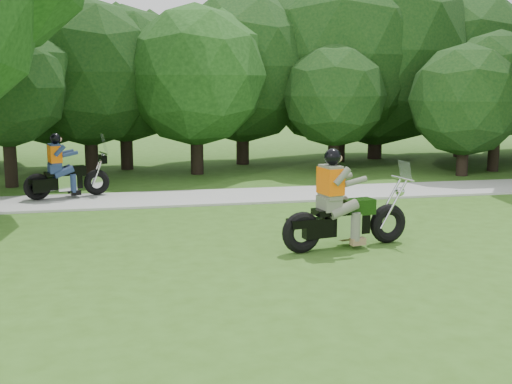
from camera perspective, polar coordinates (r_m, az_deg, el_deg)
name	(u,v)px	position (r m, az deg, el deg)	size (l,w,h in m)	color
ground	(485,278)	(11.19, 19.71, -7.20)	(100.00, 100.00, 0.00)	#345B1A
walkway	(331,193)	(18.29, 6.70, -0.07)	(60.00, 2.20, 0.06)	#A8A8A3
tree_line	(300,65)	(24.81, 3.94, 11.21)	(40.45, 11.95, 7.92)	black
chopper_motorcycle	(340,212)	(12.27, 7.51, -1.77)	(2.69, 0.99, 1.94)	black
touring_motorcycle	(62,175)	(17.87, -16.89, 1.49)	(2.24, 1.17, 1.75)	black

